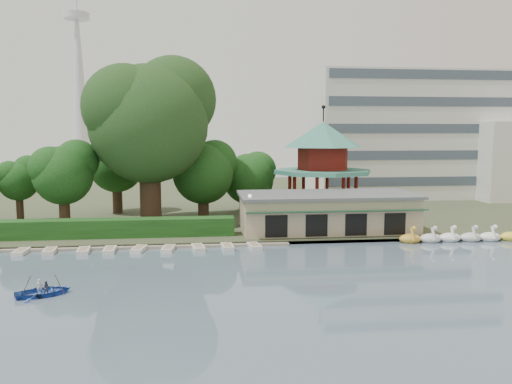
{
  "coord_description": "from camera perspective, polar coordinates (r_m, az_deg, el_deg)",
  "views": [
    {
      "loc": [
        -3.27,
        -29.36,
        10.52
      ],
      "look_at": [
        2.0,
        18.0,
        5.0
      ],
      "focal_mm": 35.0,
      "sensor_mm": 36.0,
      "label": 1
    }
  ],
  "objects": [
    {
      "name": "ground_plane",
      "position": [
        31.36,
        0.0,
        -12.99
      ],
      "size": [
        220.0,
        220.0,
        0.0
      ],
      "primitive_type": "plane",
      "color": "slate",
      "rests_on": "ground"
    },
    {
      "name": "shore",
      "position": [
        82.08,
        -4.01,
        -0.63
      ],
      "size": [
        220.0,
        70.0,
        0.4
      ],
      "primitive_type": "cube",
      "color": "#424930",
      "rests_on": "ground"
    },
    {
      "name": "embankment",
      "position": [
        47.91,
        -2.3,
        -5.9
      ],
      "size": [
        220.0,
        0.6,
        0.3
      ],
      "primitive_type": "cube",
      "color": "gray",
      "rests_on": "ground"
    },
    {
      "name": "dock",
      "position": [
        48.5,
        -16.66,
        -6.06
      ],
      "size": [
        34.0,
        1.6,
        0.24
      ],
      "primitive_type": "cube",
      "color": "gray",
      "rests_on": "ground"
    },
    {
      "name": "boathouse",
      "position": [
        53.65,
        8.06,
        -2.2
      ],
      "size": [
        18.6,
        9.39,
        3.9
      ],
      "color": "tan",
      "rests_on": "shore"
    },
    {
      "name": "pavilion",
      "position": [
        63.31,
        7.63,
        3.8
      ],
      "size": [
        12.4,
        12.4,
        13.5
      ],
      "color": "tan",
      "rests_on": "shore"
    },
    {
      "name": "office_building",
      "position": [
        86.21,
        18.38,
        5.75
      ],
      "size": [
        38.0,
        18.0,
        20.0
      ],
      "color": "silver",
      "rests_on": "shore"
    },
    {
      "name": "broadcast_tower",
      "position": [
        175.31,
        -19.65,
        13.92
      ],
      "size": [
        8.0,
        8.0,
        96.0
      ],
      "color": "silver",
      "rests_on": "ground"
    },
    {
      "name": "hedge",
      "position": [
        52.05,
        -19.31,
        -3.97
      ],
      "size": [
        30.0,
        2.0,
        1.8
      ],
      "primitive_type": "cube",
      "color": "#1C4B18",
      "rests_on": "shore"
    },
    {
      "name": "lamp_post",
      "position": [
        49.13,
        -0.71,
        -1.8
      ],
      "size": [
        0.36,
        0.36,
        4.28
      ],
      "color": "black",
      "rests_on": "shore"
    },
    {
      "name": "big_tree",
      "position": [
        57.88,
        -11.98,
        8.53
      ],
      "size": [
        14.63,
        13.63,
        19.15
      ],
      "color": "#3A281C",
      "rests_on": "shore"
    },
    {
      "name": "small_trees",
      "position": [
        61.95,
        -13.9,
        2.34
      ],
      "size": [
        40.08,
        16.77,
        10.31
      ],
      "color": "#3A281C",
      "rests_on": "shore"
    },
    {
      "name": "swan_boats",
      "position": [
        53.96,
        23.39,
        -4.76
      ],
      "size": [
        15.04,
        2.03,
        1.92
      ],
      "color": "gold",
      "rests_on": "ground"
    },
    {
      "name": "moored_rowboats",
      "position": [
        47.32,
        -17.87,
        -6.34
      ],
      "size": [
        30.11,
        2.73,
        0.36
      ],
      "color": "silver",
      "rests_on": "ground"
    },
    {
      "name": "rowboat_with_passengers",
      "position": [
        36.11,
        -23.17,
        -10.05
      ],
      "size": [
        5.71,
        4.9,
        2.01
      ],
      "color": "#294FAE",
      "rests_on": "ground"
    }
  ]
}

